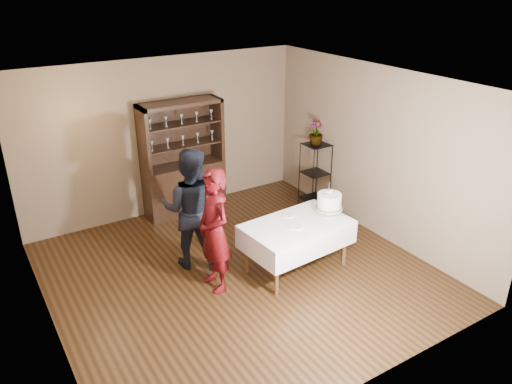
# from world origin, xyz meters

# --- Properties ---
(floor) EXTENTS (5.00, 5.00, 0.00)m
(floor) POSITION_xyz_m (0.00, 0.00, 0.00)
(floor) COLOR black
(floor) RESTS_ON ground
(ceiling) EXTENTS (5.00, 5.00, 0.00)m
(ceiling) POSITION_xyz_m (0.00, 0.00, 2.70)
(ceiling) COLOR white
(ceiling) RESTS_ON back_wall
(back_wall) EXTENTS (5.00, 0.02, 2.70)m
(back_wall) POSITION_xyz_m (0.00, 2.50, 1.35)
(back_wall) COLOR brown
(back_wall) RESTS_ON floor
(wall_left) EXTENTS (0.02, 5.00, 2.70)m
(wall_left) POSITION_xyz_m (-2.50, 0.00, 1.35)
(wall_left) COLOR brown
(wall_left) RESTS_ON floor
(wall_right) EXTENTS (0.02, 5.00, 2.70)m
(wall_right) POSITION_xyz_m (2.50, 0.00, 1.35)
(wall_right) COLOR brown
(wall_right) RESTS_ON floor
(china_hutch) EXTENTS (1.40, 0.48, 2.00)m
(china_hutch) POSITION_xyz_m (0.20, 2.25, 0.66)
(china_hutch) COLOR black
(china_hutch) RESTS_ON floor
(plant_etagere) EXTENTS (0.42, 0.42, 1.20)m
(plant_etagere) POSITION_xyz_m (2.28, 1.20, 0.65)
(plant_etagere) COLOR black
(plant_etagere) RESTS_ON floor
(cake_table) EXTENTS (1.54, 1.02, 0.74)m
(cake_table) POSITION_xyz_m (0.75, -0.33, 0.56)
(cake_table) COLOR silver
(cake_table) RESTS_ON floor
(woman) EXTENTS (0.41, 0.63, 1.71)m
(woman) POSITION_xyz_m (-0.43, -0.11, 0.86)
(woman) COLOR #35040C
(woman) RESTS_ON floor
(man) EXTENTS (1.10, 1.05, 1.78)m
(man) POSITION_xyz_m (-0.43, 0.58, 0.89)
(man) COLOR black
(man) RESTS_ON floor
(cake) EXTENTS (0.39, 0.39, 0.53)m
(cake) POSITION_xyz_m (1.28, -0.37, 0.95)
(cake) COLOR beige
(cake) RESTS_ON cake_table
(plate_near) EXTENTS (0.27, 0.27, 0.01)m
(plate_near) POSITION_xyz_m (0.67, -0.40, 0.74)
(plate_near) COLOR beige
(plate_near) RESTS_ON cake_table
(plate_far) EXTENTS (0.26, 0.26, 0.01)m
(plate_far) POSITION_xyz_m (0.78, -0.06, 0.74)
(plate_far) COLOR beige
(plate_far) RESTS_ON cake_table
(potted_plant) EXTENTS (0.27, 0.27, 0.43)m
(potted_plant) POSITION_xyz_m (2.26, 1.20, 1.40)
(potted_plant) COLOR #537337
(potted_plant) RESTS_ON plant_etagere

